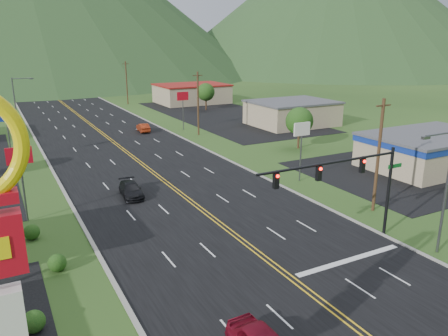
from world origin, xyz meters
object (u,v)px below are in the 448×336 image
streetlight_east (444,184)px  streetlight_west (17,101)px  car_red_far (143,128)px  traffic_signal (351,176)px  car_dark_mid (131,190)px

streetlight_east → streetlight_west: 64.21m
car_red_far → traffic_signal: bearing=94.8°
traffic_signal → streetlight_east: bearing=-40.4°
traffic_signal → car_red_far: size_ratio=3.11×
streetlight_west → car_dark_mid: (7.13, -38.28, -4.52)m
streetlight_east → car_dark_mid: bearing=125.9°
traffic_signal → streetlight_east: (4.70, -4.00, -0.15)m
traffic_signal → car_dark_mid: size_ratio=2.87×
streetlight_east → streetlight_west: bearing=110.9°
traffic_signal → streetlight_east: size_ratio=1.46×
car_red_far → car_dark_mid: bearing=74.5°
streetlight_west → car_dark_mid: bearing=-79.4°
traffic_signal → streetlight_west: streetlight_west is taller
traffic_signal → car_red_far: bearing=90.2°
car_dark_mid → car_red_far: 31.63m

